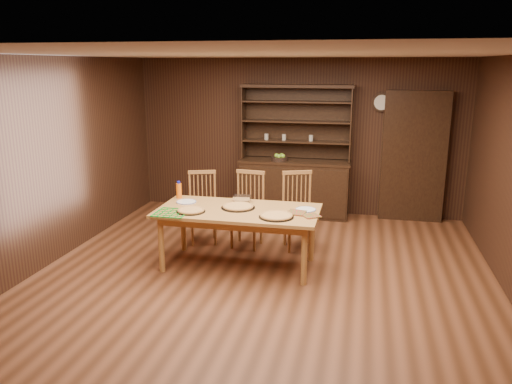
% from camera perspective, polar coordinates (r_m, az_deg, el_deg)
% --- Properties ---
extents(floor, '(6.00, 6.00, 0.00)m').
position_cam_1_polar(floor, '(6.02, 0.53, -10.08)').
color(floor, brown).
rests_on(floor, ground).
extents(room_shell, '(6.00, 6.00, 6.00)m').
position_cam_1_polar(room_shell, '(5.55, 0.57, 4.92)').
color(room_shell, silver).
rests_on(room_shell, floor).
extents(china_hutch, '(1.84, 0.52, 2.17)m').
position_cam_1_polar(china_hutch, '(8.41, 4.43, 1.32)').
color(china_hutch, '#301D10').
rests_on(china_hutch, floor).
extents(doorway, '(1.00, 0.18, 2.10)m').
position_cam_1_polar(doorway, '(8.42, 17.57, 3.86)').
color(doorway, '#301D10').
rests_on(doorway, floor).
extents(wall_clock, '(0.30, 0.05, 0.30)m').
position_cam_1_polar(wall_clock, '(8.34, 14.17, 9.90)').
color(wall_clock, '#301D10').
rests_on(wall_clock, room_shell).
extents(dining_table, '(2.00, 1.00, 0.75)m').
position_cam_1_polar(dining_table, '(6.20, -2.04, -2.66)').
color(dining_table, '#B2813E').
rests_on(dining_table, floor).
extents(chair_left, '(0.53, 0.52, 1.02)m').
position_cam_1_polar(chair_left, '(7.19, -6.09, -1.43)').
color(chair_left, '#9F6536').
rests_on(chair_left, floor).
extents(chair_center, '(0.47, 0.46, 1.06)m').
position_cam_1_polar(chair_center, '(6.98, -0.88, -1.65)').
color(chair_center, '#9F6536').
rests_on(chair_center, floor).
extents(chair_right, '(0.56, 0.55, 1.07)m').
position_cam_1_polar(chair_right, '(6.93, 4.83, -1.78)').
color(chair_right, '#9F6536').
rests_on(chair_right, floor).
extents(pizza_left, '(0.35, 0.35, 0.04)m').
position_cam_1_polar(pizza_left, '(6.12, -7.45, -2.11)').
color(pizza_left, black).
rests_on(pizza_left, dining_table).
extents(pizza_right, '(0.41, 0.41, 0.04)m').
position_cam_1_polar(pizza_right, '(5.86, 2.34, -2.74)').
color(pizza_right, black).
rests_on(pizza_right, dining_table).
extents(pizza_center, '(0.42, 0.42, 0.04)m').
position_cam_1_polar(pizza_center, '(6.23, -2.06, -1.68)').
color(pizza_center, black).
rests_on(pizza_center, dining_table).
extents(cooling_rack, '(0.46, 0.46, 0.02)m').
position_cam_1_polar(cooling_rack, '(6.10, -9.66, -2.33)').
color(cooling_rack, '#0C9D25').
rests_on(cooling_rack, dining_table).
extents(plate_left, '(0.26, 0.26, 0.02)m').
position_cam_1_polar(plate_left, '(6.54, -7.96, -1.11)').
color(plate_left, white).
rests_on(plate_left, dining_table).
extents(plate_right, '(0.25, 0.25, 0.02)m').
position_cam_1_polar(plate_right, '(6.17, 5.71, -2.01)').
color(plate_right, white).
rests_on(plate_right, dining_table).
extents(foil_dish, '(0.24, 0.18, 0.09)m').
position_cam_1_polar(foil_dish, '(6.48, -1.61, -0.79)').
color(foil_dish, silver).
rests_on(foil_dish, dining_table).
extents(juice_bottle, '(0.07, 0.07, 0.23)m').
position_cam_1_polar(juice_bottle, '(6.75, -8.80, 0.20)').
color(juice_bottle, orange).
rests_on(juice_bottle, dining_table).
extents(pot_holder_a, '(0.27, 0.27, 0.01)m').
position_cam_1_polar(pot_holder_a, '(5.93, 6.32, -2.72)').
color(pot_holder_a, red).
rests_on(pot_holder_a, dining_table).
extents(pot_holder_b, '(0.25, 0.25, 0.02)m').
position_cam_1_polar(pot_holder_b, '(6.03, 4.63, -2.36)').
color(pot_holder_b, red).
rests_on(pot_holder_b, dining_table).
extents(fruit_bowl, '(0.28, 0.28, 0.12)m').
position_cam_1_polar(fruit_bowl, '(8.30, 2.72, 3.92)').
color(fruit_bowl, black).
rests_on(fruit_bowl, china_hutch).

